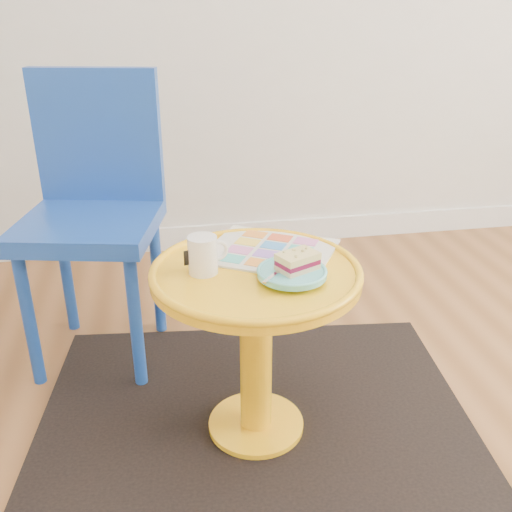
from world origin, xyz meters
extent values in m
cube|color=white|center=(0.00, 1.99, 0.06)|extent=(4.00, 0.02, 0.12)
cube|color=black|center=(-0.62, 0.61, 0.00)|extent=(1.41, 1.23, 0.01)
cylinder|color=yellow|center=(-0.62, 0.61, 0.01)|extent=(0.28, 0.28, 0.02)
cylinder|color=yellow|center=(-0.62, 0.61, 0.26)|extent=(0.09, 0.09, 0.47)
cylinder|color=yellow|center=(-0.62, 0.61, 0.51)|extent=(0.55, 0.55, 0.03)
cylinder|color=#1943A4|center=(-1.29, 0.96, 0.23)|extent=(0.04, 0.04, 0.46)
cylinder|color=#1943A4|center=(-0.95, 0.89, 0.23)|extent=(0.04, 0.04, 0.46)
cylinder|color=#1943A4|center=(-1.21, 1.29, 0.23)|extent=(0.04, 0.04, 0.46)
cylinder|color=#1943A4|center=(-0.88, 1.22, 0.23)|extent=(0.04, 0.04, 0.46)
cube|color=#1943A4|center=(-1.08, 1.09, 0.50)|extent=(0.51, 0.51, 0.06)
cube|color=#1943A4|center=(-1.04, 1.28, 0.74)|extent=(0.43, 0.14, 0.45)
cube|color=silver|center=(-0.56, 0.71, 0.53)|extent=(0.44, 0.42, 0.01)
cylinder|color=white|center=(-0.75, 0.62, 0.58)|extent=(0.08, 0.08, 0.10)
torus|color=white|center=(-0.71, 0.63, 0.58)|extent=(0.06, 0.03, 0.06)
cylinder|color=#D1B78C|center=(-0.75, 0.62, 0.62)|extent=(0.07, 0.07, 0.01)
cylinder|color=#62CBCF|center=(-0.54, 0.54, 0.53)|extent=(0.07, 0.07, 0.01)
cylinder|color=#62CBCF|center=(-0.54, 0.54, 0.54)|extent=(0.18, 0.18, 0.01)
cube|color=#D3BC8C|center=(-0.52, 0.54, 0.56)|extent=(0.12, 0.10, 0.01)
cube|color=maroon|center=(-0.52, 0.54, 0.57)|extent=(0.12, 0.10, 0.01)
cube|color=#EADB8C|center=(-0.52, 0.54, 0.59)|extent=(0.12, 0.10, 0.02)
cube|color=silver|center=(-0.58, 0.52, 0.55)|extent=(0.08, 0.09, 0.00)
cube|color=silver|center=(-0.54, 0.57, 0.55)|extent=(0.04, 0.04, 0.00)
camera|label=1|loc=(-0.85, -0.71, 1.18)|focal=40.00mm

